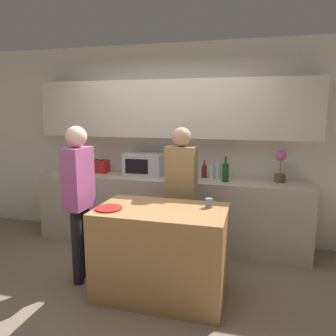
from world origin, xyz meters
name	(u,v)px	position (x,y,z in m)	size (l,w,h in m)	color
ground_plane	(133,298)	(0.00, 0.00, 0.00)	(14.00, 14.00, 0.00)	#7F705B
back_wall	(174,130)	(0.00, 1.66, 1.54)	(6.40, 0.40, 2.70)	silver
back_counter	(169,211)	(0.00, 1.39, 0.47)	(3.60, 0.62, 0.93)	#B7AD99
kitchen_island	(161,252)	(0.25, 0.15, 0.44)	(1.25, 0.75, 0.89)	#B27F4C
microwave	(145,164)	(-0.36, 1.44, 1.08)	(0.52, 0.39, 0.30)	#B7BABC
toaster	(99,166)	(-1.04, 1.45, 1.02)	(0.26, 0.16, 0.18)	#B21E19
potted_plant	(280,166)	(1.40, 1.45, 1.13)	(0.14, 0.14, 0.40)	brown
bottle_0	(204,171)	(0.46, 1.47, 1.02)	(0.07, 0.07, 0.23)	maroon
bottle_1	(212,172)	(0.56, 1.45, 1.02)	(0.06, 0.06, 0.24)	silver
bottle_2	(218,170)	(0.64, 1.48, 1.04)	(0.07, 0.07, 0.28)	silver
bottle_3	(225,172)	(0.75, 1.30, 1.05)	(0.08, 0.08, 0.32)	#194723
plate_on_island	(109,208)	(-0.23, 0.00, 0.89)	(0.26, 0.26, 0.01)	red
cup_0	(209,203)	(0.68, 0.30, 0.93)	(0.07, 0.07, 0.09)	#7986A6
person_left	(181,186)	(0.30, 0.79, 0.97)	(0.35, 0.22, 1.63)	black
person_center	(79,191)	(-0.65, 0.20, 0.99)	(0.22, 0.35, 1.66)	black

